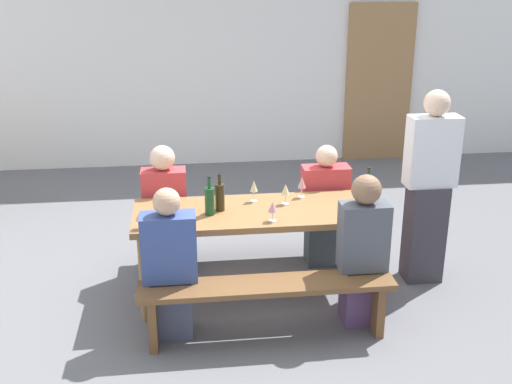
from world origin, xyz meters
name	(u,v)px	position (x,y,z in m)	size (l,w,h in m)	color
ground_plane	(256,293)	(0.00, 0.00, 0.00)	(24.00, 24.00, 0.00)	slate
back_wall	(221,43)	(0.00, 3.76, 1.60)	(14.00, 0.20, 3.20)	white
wooden_door	(379,83)	(2.11, 3.62, 1.05)	(0.90, 0.06, 2.10)	#9E7247
tasting_table	(256,220)	(0.00, 0.00, 0.66)	(1.94, 0.72, 0.75)	olive
bench_near	(267,295)	(0.00, -0.66, 0.35)	(1.84, 0.30, 0.45)	brown
bench_far	(247,224)	(0.00, 0.66, 0.35)	(1.84, 0.30, 0.45)	brown
wine_bottle_0	(210,200)	(-0.37, -0.05, 0.87)	(0.08, 0.08, 0.31)	#194723
wine_bottle_1	(220,197)	(-0.28, 0.02, 0.87)	(0.08, 0.08, 0.30)	#332814
wine_bottle_2	(367,192)	(0.88, -0.06, 0.88)	(0.08, 0.08, 0.34)	#194723
wine_glass_0	(140,216)	(-0.89, -0.27, 0.85)	(0.07, 0.07, 0.15)	silver
wine_glass_1	(286,190)	(0.25, 0.09, 0.87)	(0.07, 0.07, 0.17)	silver
wine_glass_2	(254,187)	(0.01, 0.18, 0.88)	(0.06, 0.06, 0.18)	silver
wine_glass_3	(273,207)	(0.10, -0.24, 0.86)	(0.07, 0.07, 0.16)	silver
wine_glass_4	(302,183)	(0.41, 0.23, 0.88)	(0.07, 0.07, 0.18)	silver
seated_guest_near_0	(170,267)	(-0.68, -0.51, 0.54)	(0.39, 0.24, 1.14)	#494E64
seated_guest_near_1	(362,253)	(0.73, -0.51, 0.57)	(0.36, 0.24, 1.18)	#553B62
seated_guest_far_0	(165,213)	(-0.73, 0.51, 0.55)	(0.38, 0.24, 1.16)	navy
seated_guest_far_1	(325,209)	(0.68, 0.51, 0.52)	(0.41, 0.24, 1.11)	#404B51
standing_host	(428,191)	(1.46, 0.11, 0.80)	(0.41, 0.24, 1.65)	#38343B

